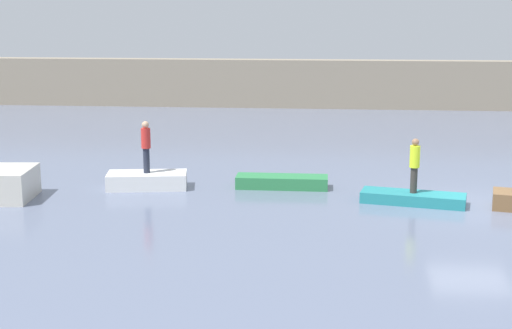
# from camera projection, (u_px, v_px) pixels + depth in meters

# --- Properties ---
(ground_plane) EXTENTS (120.00, 120.00, 0.00)m
(ground_plane) POSITION_uv_depth(u_px,v_px,m) (473.00, 206.00, 23.55)
(ground_plane) COLOR slate
(embankment_wall) EXTENTS (80.00, 1.20, 2.95)m
(embankment_wall) POSITION_uv_depth(u_px,v_px,m) (403.00, 85.00, 45.55)
(embankment_wall) COLOR gray
(embankment_wall) RESTS_ON ground_plane
(rowboat_white) EXTENTS (2.87, 1.61, 0.55)m
(rowboat_white) POSITION_uv_depth(u_px,v_px,m) (147.00, 180.00, 25.78)
(rowboat_white) COLOR white
(rowboat_white) RESTS_ON ground_plane
(rowboat_green) EXTENTS (3.16, 0.91, 0.42)m
(rowboat_green) POSITION_uv_depth(u_px,v_px,m) (282.00, 182.00, 25.84)
(rowboat_green) COLOR #2D7F47
(rowboat_green) RESTS_ON ground_plane
(rowboat_teal) EXTENTS (3.40, 1.65, 0.36)m
(rowboat_teal) POSITION_uv_depth(u_px,v_px,m) (413.00, 198.00, 23.78)
(rowboat_teal) COLOR teal
(rowboat_teal) RESTS_ON ground_plane
(person_hiviz_shirt) EXTENTS (0.32, 0.32, 1.75)m
(person_hiviz_shirt) POSITION_uv_depth(u_px,v_px,m) (415.00, 163.00, 23.54)
(person_hiviz_shirt) COLOR #38332D
(person_hiviz_shirt) RESTS_ON rowboat_teal
(person_red_shirt) EXTENTS (0.32, 0.32, 1.80)m
(person_red_shirt) POSITION_uv_depth(u_px,v_px,m) (146.00, 144.00, 25.51)
(person_red_shirt) COLOR #232838
(person_red_shirt) RESTS_ON rowboat_white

